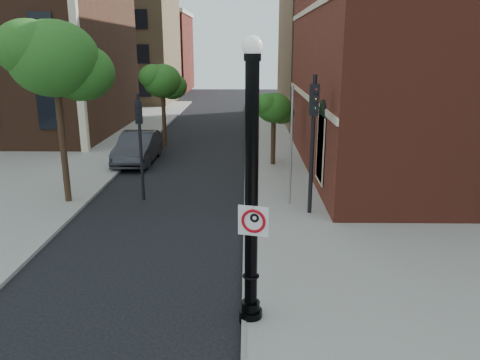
{
  "coord_description": "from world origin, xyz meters",
  "views": [
    {
      "loc": [
        2.1,
        -8.72,
        5.77
      ],
      "look_at": [
        1.94,
        2.0,
        2.73
      ],
      "focal_mm": 35.0,
      "sensor_mm": 36.0,
      "label": 1
    }
  ],
  "objects_px": {
    "lamppost": "(251,201)",
    "traffic_signal_left": "(140,129)",
    "no_parking_sign": "(253,221)",
    "traffic_signal_right": "(313,123)",
    "parked_car": "(138,148)"
  },
  "relations": [
    {
      "from": "lamppost",
      "to": "traffic_signal_left",
      "type": "bearing_deg",
      "value": 116.25
    },
    {
      "from": "no_parking_sign",
      "to": "traffic_signal_right",
      "type": "xyz_separation_m",
      "value": [
        2.1,
        6.86,
        0.92
      ]
    },
    {
      "from": "no_parking_sign",
      "to": "parked_car",
      "type": "relative_size",
      "value": 0.13
    },
    {
      "from": "parked_car",
      "to": "traffic_signal_right",
      "type": "height_order",
      "value": "traffic_signal_right"
    },
    {
      "from": "parked_car",
      "to": "traffic_signal_left",
      "type": "bearing_deg",
      "value": -74.96
    },
    {
      "from": "parked_car",
      "to": "traffic_signal_right",
      "type": "relative_size",
      "value": 0.98
    },
    {
      "from": "parked_car",
      "to": "traffic_signal_right",
      "type": "xyz_separation_m",
      "value": [
        7.88,
        -7.92,
        2.53
      ]
    },
    {
      "from": "lamppost",
      "to": "parked_car",
      "type": "relative_size",
      "value": 1.24
    },
    {
      "from": "lamppost",
      "to": "parked_car",
      "type": "distance_m",
      "value": 15.84
    },
    {
      "from": "lamppost",
      "to": "traffic_signal_left",
      "type": "distance_m",
      "value": 9.43
    },
    {
      "from": "traffic_signal_left",
      "to": "traffic_signal_right",
      "type": "distance_m",
      "value": 6.57
    },
    {
      "from": "parked_car",
      "to": "lamppost",
      "type": "bearing_deg",
      "value": -67.8
    },
    {
      "from": "traffic_signal_left",
      "to": "parked_car",
      "type": "bearing_deg",
      "value": 96.58
    },
    {
      "from": "parked_car",
      "to": "traffic_signal_right",
      "type": "bearing_deg",
      "value": -44.34
    },
    {
      "from": "no_parking_sign",
      "to": "traffic_signal_left",
      "type": "distance_m",
      "value": 9.59
    }
  ]
}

